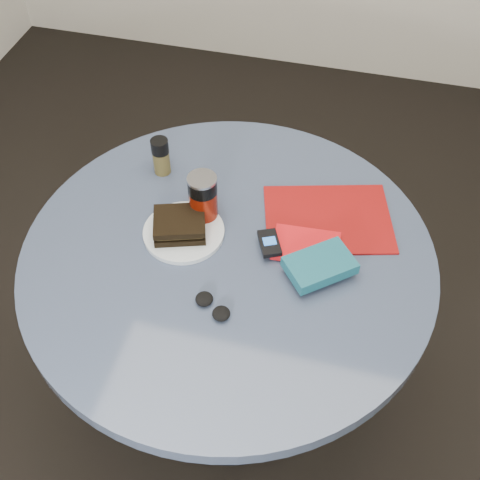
% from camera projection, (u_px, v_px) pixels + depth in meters
% --- Properties ---
extents(ground, '(4.00, 4.00, 0.00)m').
position_uv_depth(ground, '(231.00, 394.00, 2.01)').
color(ground, black).
rests_on(ground, ground).
extents(table, '(1.00, 1.00, 0.75)m').
position_uv_depth(table, '(229.00, 291.00, 1.57)').
color(table, black).
rests_on(table, ground).
extents(plate, '(0.22, 0.22, 0.01)m').
position_uv_depth(plate, '(184.00, 232.00, 1.48)').
color(plate, silver).
rests_on(plate, table).
extents(sandwich, '(0.15, 0.14, 0.04)m').
position_uv_depth(sandwich, '(180.00, 225.00, 1.46)').
color(sandwich, black).
rests_on(sandwich, plate).
extents(soda_can, '(0.09, 0.09, 0.13)m').
position_uv_depth(soda_can, '(203.00, 198.00, 1.47)').
color(soda_can, '#701305').
rests_on(soda_can, table).
extents(pepper_grinder, '(0.06, 0.06, 0.11)m').
position_uv_depth(pepper_grinder, '(161.00, 156.00, 1.59)').
color(pepper_grinder, '#4F4621').
rests_on(pepper_grinder, table).
extents(magazine, '(0.37, 0.31, 0.01)m').
position_uv_depth(magazine, '(328.00, 219.00, 1.51)').
color(magazine, maroon).
rests_on(magazine, table).
extents(red_book, '(0.17, 0.12, 0.01)m').
position_uv_depth(red_book, '(306.00, 246.00, 1.44)').
color(red_book, red).
rests_on(red_book, magazine).
extents(novel, '(0.18, 0.17, 0.03)m').
position_uv_depth(novel, '(320.00, 265.00, 1.38)').
color(novel, '#145061').
rests_on(novel, red_book).
extents(mp3_player, '(0.07, 0.09, 0.01)m').
position_uv_depth(mp3_player, '(269.00, 243.00, 1.43)').
color(mp3_player, black).
rests_on(mp3_player, red_book).
extents(headphones, '(0.10, 0.08, 0.02)m').
position_uv_depth(headphones, '(213.00, 306.00, 1.33)').
color(headphones, black).
rests_on(headphones, table).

